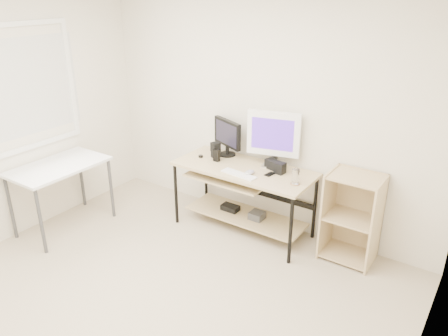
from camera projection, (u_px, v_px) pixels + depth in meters
room at (114, 163)px, 3.21m from camera, size 4.01×4.01×2.62m
desk at (242, 185)px, 4.69m from camera, size 1.50×0.65×0.75m
side_table at (59, 172)px, 4.68m from camera, size 0.60×1.00×0.75m
shelf_unit at (353, 216)px, 4.24m from camera, size 0.50×0.40×0.90m
black_monitor at (227, 135)px, 4.83m from camera, size 0.43×0.21×0.41m
white_imac at (273, 135)px, 4.49m from camera, size 0.55×0.19×0.59m
keyboard at (239, 174)px, 4.41m from camera, size 0.40×0.15×0.01m
mouse at (250, 172)px, 4.42m from camera, size 0.09×0.13×0.04m
center_speaker at (274, 165)px, 4.52m from camera, size 0.21×0.14×0.10m
speaker_left at (216, 150)px, 4.83m from camera, size 0.11×0.11×0.17m
speaker_right at (280, 168)px, 4.43m from camera, size 0.10×0.10×0.11m
audio_controller at (217, 155)px, 4.73m from camera, size 0.07×0.05×0.14m
volume_puck at (201, 156)px, 4.86m from camera, size 0.07×0.07×0.02m
smartphone at (270, 174)px, 4.42m from camera, size 0.08×0.13×0.01m
coaster at (295, 184)px, 4.21m from camera, size 0.11×0.11×0.01m
drinking_glass at (296, 176)px, 4.18m from camera, size 0.08×0.08×0.15m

